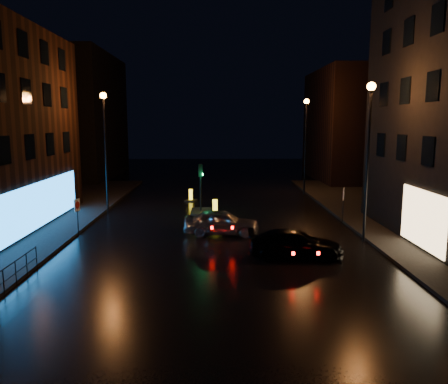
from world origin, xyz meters
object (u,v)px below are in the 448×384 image
Objects in this scene: road_sign_right at (343,197)px; road_sign_left at (77,208)px; silver_hatchback at (221,222)px; dark_sedan at (295,244)px; traffic_signal at (201,205)px; bollard_far at (191,198)px; bollard_near at (215,213)px.

road_sign_left is at bearing 30.35° from road_sign_right.
road_sign_right is (15.79, 2.72, 0.12)m from road_sign_left.
dark_sedan is at bearing -136.93° from silver_hatchback.
traffic_signal reaches higher than bollard_far.
bollard_far is at bearing -18.94° from road_sign_right.
traffic_signal is at bearing 16.87° from silver_hatchback.
bollard_far is 12.50m from road_sign_left.
road_sign_left is at bearing -99.08° from bollard_far.
traffic_signal is at bearing 27.94° from dark_sedan.
dark_sedan is 16.28m from bollard_far.
traffic_signal reaches higher than road_sign_right.
road_sign_left is at bearing 95.39° from silver_hatchback.
traffic_signal is 2.70× the size of bollard_far.
road_sign_right is (4.26, 6.90, 1.06)m from dark_sedan.
bollard_near is (-3.83, 9.22, -0.40)m from dark_sedan.
bollard_near is 0.64× the size of road_sign_right.
bollard_far is 0.60× the size of road_sign_left.
bollard_near is at bearing 48.50° from road_sign_left.
bollard_near reaches higher than bollard_far.
silver_hatchback is at bearing 39.14° from road_sign_right.
traffic_signal is 4.69m from bollard_far.
road_sign_right is at bearing -22.26° from traffic_signal.
road_sign_left is (-8.09, -0.14, 0.87)m from silver_hatchback.
traffic_signal is at bearing -1.70° from road_sign_right.
road_sign_right is at bearing -66.99° from silver_hatchback.
silver_hatchback is 0.94× the size of dark_sedan.
road_sign_left is at bearing 73.54° from dark_sedan.
bollard_near is at bearing 8.84° from silver_hatchback.
road_sign_left is (-11.54, 4.18, 0.94)m from dark_sedan.
bollard_near is 8.53m from road_sign_right.
road_sign_right is at bearing -21.14° from bollard_far.
dark_sedan is at bearing -65.51° from traffic_signal.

